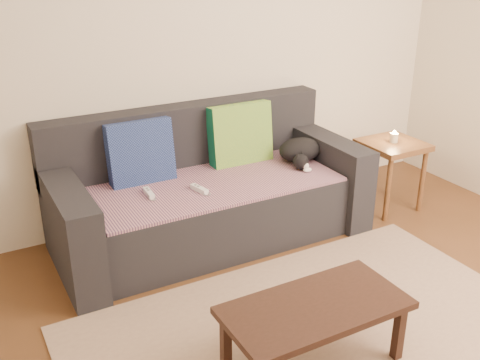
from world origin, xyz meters
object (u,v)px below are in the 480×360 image
object	(u,v)px
side_table	(392,154)
sofa	(208,195)
wii_remote_a	(149,193)
wii_remote_b	(199,189)
cat	(300,151)
coffee_table	(315,312)

from	to	relation	value
side_table	sofa	bearing A→B (deg)	169.87
sofa	side_table	world-z (taller)	sofa
wii_remote_a	wii_remote_b	xyz separation A→B (m)	(0.31, -0.09, 0.00)
cat	wii_remote_b	xyz separation A→B (m)	(-0.87, -0.13, -0.07)
wii_remote_b	coffee_table	world-z (taller)	wii_remote_b
wii_remote_a	wii_remote_b	distance (m)	0.32
cat	coffee_table	world-z (taller)	cat
sofa	cat	bearing A→B (deg)	-4.05
sofa	cat	world-z (taller)	sofa
wii_remote_b	coffee_table	size ratio (longest dim) A/B	0.17
wii_remote_b	side_table	size ratio (longest dim) A/B	0.28
sofa	wii_remote_a	world-z (taller)	sofa
sofa	wii_remote_b	world-z (taller)	sofa
wii_remote_a	coffee_table	xyz separation A→B (m)	(0.32, -1.36, -0.15)
cat	wii_remote_a	bearing A→B (deg)	158.32
sofa	cat	size ratio (longest dim) A/B	5.10
sofa	coffee_table	world-z (taller)	sofa
wii_remote_b	side_table	distance (m)	1.57
cat	coffee_table	xyz separation A→B (m)	(-0.86, -1.39, -0.21)
side_table	coffee_table	size ratio (longest dim) A/B	0.61
sofa	wii_remote_a	bearing A→B (deg)	-169.15
wii_remote_b	sofa	bearing A→B (deg)	-51.04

